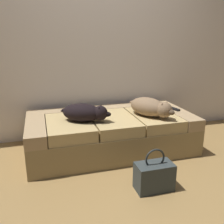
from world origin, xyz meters
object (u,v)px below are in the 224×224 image
dog_dark (85,113)px  dog_tan (151,107)px  couch (111,133)px  tv_remote (174,109)px  handbag (154,176)px

dog_dark → dog_tan: (0.72, -0.03, 0.01)m
dog_tan → couch: bearing=158.5°
dog_dark → dog_tan: 0.72m
dog_dark → tv_remote: size_ratio=3.47×
couch → dog_dark: dog_dark is taller
tv_remote → dog_dark: bearing=171.3°
dog_dark → handbag: bearing=-58.7°
couch → tv_remote: size_ratio=12.22×
dog_dark → tv_remote: 1.12m
dog_dark → dog_tan: dog_tan is taller
tv_remote → couch: bearing=164.2°
couch → handbag: size_ratio=4.85×
dog_dark → handbag: 0.95m
dog_tan → handbag: dog_tan is taller
tv_remote → handbag: 1.12m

